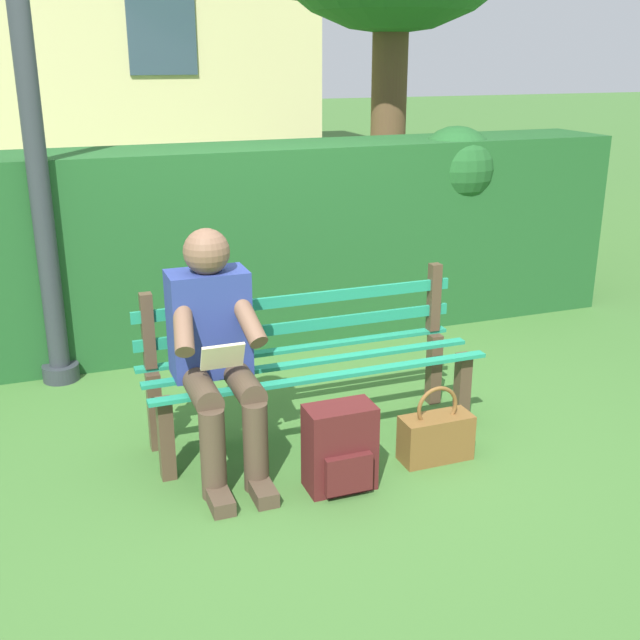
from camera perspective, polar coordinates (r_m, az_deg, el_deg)
ground at (r=4.20m, az=-0.48°, el=-8.45°), size 60.00×60.00×0.00m
park_bench at (r=4.09m, az=-0.81°, el=-2.96°), size 1.76×0.48×0.82m
person_seated at (r=3.73m, az=-7.63°, el=-1.96°), size 0.44×0.73×1.16m
hedge_backdrop at (r=5.42m, az=-7.30°, el=5.61°), size 5.94×0.72×1.44m
backpack at (r=3.66m, az=1.48°, el=-9.35°), size 0.32×0.25×0.41m
handbag at (r=3.97m, az=8.45°, el=-8.34°), size 0.36×0.16×0.39m
lamp_post at (r=4.77m, az=-20.67°, el=16.69°), size 0.25×0.25×3.35m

